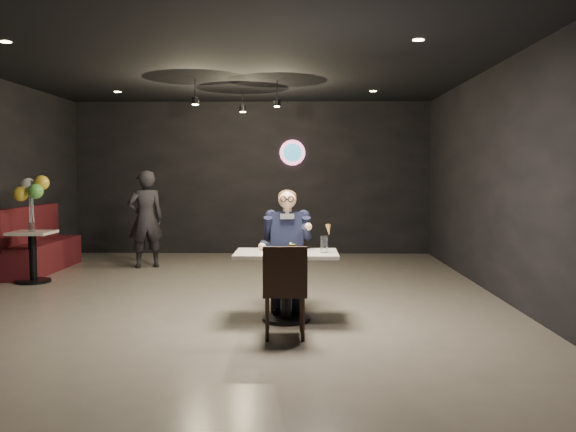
{
  "coord_description": "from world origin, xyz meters",
  "views": [
    {
      "loc": [
        0.96,
        -7.56,
        1.59
      ],
      "look_at": [
        0.81,
        -0.47,
        1.09
      ],
      "focal_mm": 38.0,
      "sensor_mm": 36.0,
      "label": 1
    }
  ],
  "objects_px": {
    "chair_near": "(285,290)",
    "balloon_vase": "(32,227)",
    "booth_bench": "(41,239)",
    "sundae_glass": "(324,244)",
    "passerby": "(146,219)",
    "side_table": "(33,258)",
    "main_table": "(286,286)",
    "chair_far": "(287,270)",
    "seated_man": "(287,248)"
  },
  "relations": [
    {
      "from": "side_table",
      "to": "chair_far",
      "type": "bearing_deg",
      "value": -24.33
    },
    {
      "from": "chair_near",
      "to": "sundae_glass",
      "type": "height_order",
      "value": "sundae_glass"
    },
    {
      "from": "chair_far",
      "to": "side_table",
      "type": "distance_m",
      "value": 4.12
    },
    {
      "from": "chair_far",
      "to": "passerby",
      "type": "height_order",
      "value": "passerby"
    },
    {
      "from": "sundae_glass",
      "to": "passerby",
      "type": "xyz_separation_m",
      "value": [
        -2.87,
        3.75,
        -0.02
      ]
    },
    {
      "from": "seated_man",
      "to": "chair_near",
      "type": "bearing_deg",
      "value": -90.0
    },
    {
      "from": "main_table",
      "to": "side_table",
      "type": "bearing_deg",
      "value": 149.1
    },
    {
      "from": "balloon_vase",
      "to": "passerby",
      "type": "relative_size",
      "value": 0.09
    },
    {
      "from": "chair_far",
      "to": "chair_near",
      "type": "distance_m",
      "value": 1.2
    },
    {
      "from": "chair_near",
      "to": "balloon_vase",
      "type": "height_order",
      "value": "chair_near"
    },
    {
      "from": "main_table",
      "to": "balloon_vase",
      "type": "relative_size",
      "value": 7.77
    },
    {
      "from": "booth_bench",
      "to": "passerby",
      "type": "relative_size",
      "value": 1.29
    },
    {
      "from": "side_table",
      "to": "passerby",
      "type": "relative_size",
      "value": 0.43
    },
    {
      "from": "chair_near",
      "to": "sundae_glass",
      "type": "xyz_separation_m",
      "value": [
        0.4,
        0.61,
        0.38
      ]
    },
    {
      "from": "side_table",
      "to": "balloon_vase",
      "type": "height_order",
      "value": "balloon_vase"
    },
    {
      "from": "chair_far",
      "to": "chair_near",
      "type": "xyz_separation_m",
      "value": [
        -0.0,
        -1.2,
        0.0
      ]
    },
    {
      "from": "chair_far",
      "to": "booth_bench",
      "type": "height_order",
      "value": "booth_bench"
    },
    {
      "from": "chair_far",
      "to": "sundae_glass",
      "type": "distance_m",
      "value": 0.81
    },
    {
      "from": "seated_man",
      "to": "booth_bench",
      "type": "xyz_separation_m",
      "value": [
        -4.06,
        2.7,
        -0.19
      ]
    },
    {
      "from": "booth_bench",
      "to": "passerby",
      "type": "height_order",
      "value": "passerby"
    },
    {
      "from": "seated_man",
      "to": "side_table",
      "type": "xyz_separation_m",
      "value": [
        -3.76,
        1.7,
        -0.37
      ]
    },
    {
      "from": "passerby",
      "to": "main_table",
      "type": "bearing_deg",
      "value": 98.85
    },
    {
      "from": "sundae_glass",
      "to": "side_table",
      "type": "bearing_deg",
      "value": 151.14
    },
    {
      "from": "booth_bench",
      "to": "balloon_vase",
      "type": "height_order",
      "value": "booth_bench"
    },
    {
      "from": "chair_near",
      "to": "side_table",
      "type": "bearing_deg",
      "value": 139.84
    },
    {
      "from": "sundae_glass",
      "to": "balloon_vase",
      "type": "xyz_separation_m",
      "value": [
        -4.16,
        2.29,
        -0.02
      ]
    },
    {
      "from": "seated_man",
      "to": "balloon_vase",
      "type": "xyz_separation_m",
      "value": [
        -3.76,
        1.7,
        0.1
      ]
    },
    {
      "from": "chair_far",
      "to": "seated_man",
      "type": "xyz_separation_m",
      "value": [
        -0.0,
        0.0,
        0.26
      ]
    },
    {
      "from": "booth_bench",
      "to": "balloon_vase",
      "type": "relative_size",
      "value": 14.99
    },
    {
      "from": "chair_near",
      "to": "booth_bench",
      "type": "relative_size",
      "value": 0.43
    },
    {
      "from": "main_table",
      "to": "chair_far",
      "type": "distance_m",
      "value": 0.56
    },
    {
      "from": "seated_man",
      "to": "passerby",
      "type": "xyz_separation_m",
      "value": [
        -2.46,
        3.15,
        0.1
      ]
    },
    {
      "from": "booth_bench",
      "to": "balloon_vase",
      "type": "distance_m",
      "value": 1.08
    },
    {
      "from": "chair_far",
      "to": "chair_near",
      "type": "height_order",
      "value": "same"
    },
    {
      "from": "chair_near",
      "to": "main_table",
      "type": "bearing_deg",
      "value": 87.5
    },
    {
      "from": "side_table",
      "to": "sundae_glass",
      "type": "bearing_deg",
      "value": -28.86
    },
    {
      "from": "seated_man",
      "to": "balloon_vase",
      "type": "bearing_deg",
      "value": 155.67
    },
    {
      "from": "main_table",
      "to": "passerby",
      "type": "height_order",
      "value": "passerby"
    },
    {
      "from": "chair_far",
      "to": "booth_bench",
      "type": "xyz_separation_m",
      "value": [
        -4.06,
        2.7,
        0.07
      ]
    },
    {
      "from": "passerby",
      "to": "sundae_glass",
      "type": "bearing_deg",
      "value": 102.64
    },
    {
      "from": "chair_near",
      "to": "booth_bench",
      "type": "height_order",
      "value": "booth_bench"
    },
    {
      "from": "side_table",
      "to": "passerby",
      "type": "height_order",
      "value": "passerby"
    },
    {
      "from": "main_table",
      "to": "side_table",
      "type": "distance_m",
      "value": 4.38
    },
    {
      "from": "chair_near",
      "to": "side_table",
      "type": "height_order",
      "value": "chair_near"
    },
    {
      "from": "booth_bench",
      "to": "side_table",
      "type": "height_order",
      "value": "booth_bench"
    },
    {
      "from": "booth_bench",
      "to": "side_table",
      "type": "bearing_deg",
      "value": -73.3
    },
    {
      "from": "chair_near",
      "to": "passerby",
      "type": "height_order",
      "value": "passerby"
    },
    {
      "from": "seated_man",
      "to": "sundae_glass",
      "type": "xyz_separation_m",
      "value": [
        0.4,
        -0.6,
        0.12
      ]
    },
    {
      "from": "balloon_vase",
      "to": "seated_man",
      "type": "bearing_deg",
      "value": -24.33
    },
    {
      "from": "main_table",
      "to": "chair_near",
      "type": "height_order",
      "value": "chair_near"
    }
  ]
}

